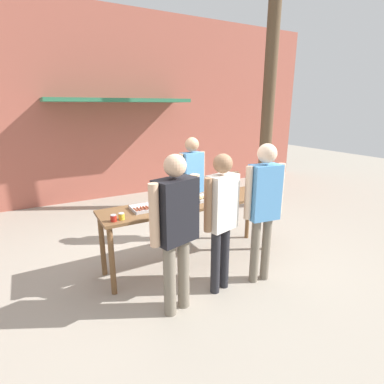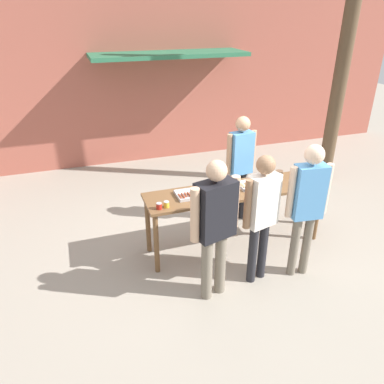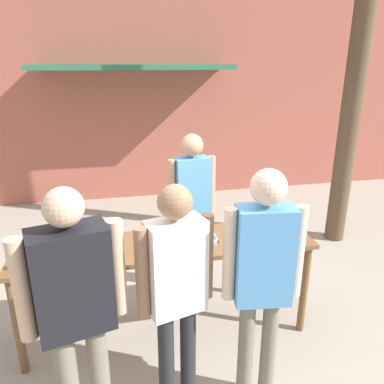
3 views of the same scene
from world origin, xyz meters
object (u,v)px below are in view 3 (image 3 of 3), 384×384
object	(u,v)px
person_customer_with_cup	(263,270)
person_customer_waiting_in_line	(176,282)
beer_cup	(300,235)
food_tray_buns	(192,237)
food_tray_sausages	(89,248)
person_customer_holding_hotdog	(75,300)
condiment_jar_mustard	(18,265)
person_server_behind_table	(192,198)
condiment_jar_ketchup	(33,262)
utility_pole	(364,17)

from	to	relation	value
person_customer_with_cup	person_customer_waiting_in_line	size ratio (longest dim) A/B	1.05
beer_cup	person_customer_with_cup	xyz separation A→B (m)	(-0.65, -0.69, 0.12)
food_tray_buns	person_customer_waiting_in_line	size ratio (longest dim) A/B	0.22
food_tray_sausages	person_customer_holding_hotdog	distance (m)	0.95
condiment_jar_mustard	person_customer_holding_hotdog	bearing A→B (deg)	-55.55
condiment_jar_mustard	person_customer_waiting_in_line	distance (m)	1.30
condiment_jar_mustard	beer_cup	world-z (taller)	beer_cup
person_server_behind_table	person_customer_with_cup	bearing A→B (deg)	-91.13
food_tray_buns	condiment_jar_ketchup	xyz separation A→B (m)	(-1.33, -0.22, 0.02)
person_customer_holding_hotdog	person_customer_with_cup	size ratio (longest dim) A/B	0.98
food_tray_sausages	food_tray_buns	world-z (taller)	food_tray_buns
person_customer_waiting_in_line	condiment_jar_ketchup	bearing A→B (deg)	-45.86
person_customer_with_cup	utility_pole	bearing A→B (deg)	-125.32
condiment_jar_mustard	beer_cup	bearing A→B (deg)	-0.03
food_tray_buns	person_customer_waiting_in_line	distance (m)	0.90
food_tray_buns	person_server_behind_table	xyz separation A→B (m)	(0.14, 0.67, 0.13)
person_server_behind_table	condiment_jar_mustard	bearing A→B (deg)	-156.94
condiment_jar_mustard	condiment_jar_ketchup	size ratio (longest dim) A/B	1.00
person_customer_holding_hotdog	person_customer_waiting_in_line	distance (m)	0.66
person_customer_with_cup	beer_cup	bearing A→B (deg)	-126.40
condiment_jar_mustard	person_customer_with_cup	xyz separation A→B (m)	(1.73, -0.69, 0.14)
food_tray_buns	beer_cup	distance (m)	0.98
condiment_jar_mustard	person_customer_holding_hotdog	size ratio (longest dim) A/B	0.05
food_tray_sausages	food_tray_buns	size ratio (longest dim) A/B	1.12
condiment_jar_mustard	utility_pole	xyz separation A→B (m)	(3.91, 1.71, 2.01)
condiment_jar_mustard	person_server_behind_table	distance (m)	1.82
person_server_behind_table	person_customer_with_cup	size ratio (longest dim) A/B	0.97
beer_cup	utility_pole	size ratio (longest dim) A/B	0.02
person_customer_waiting_in_line	person_customer_with_cup	bearing A→B (deg)	157.64
condiment_jar_ketchup	person_server_behind_table	xyz separation A→B (m)	(1.47, 0.89, 0.11)
utility_pole	food_tray_buns	bearing A→B (deg)	-149.21
food_tray_buns	person_customer_with_cup	xyz separation A→B (m)	(0.30, -0.92, 0.16)
food_tray_sausages	food_tray_buns	xyz separation A→B (m)	(0.91, 0.00, 0.01)
person_customer_with_cup	person_customer_waiting_in_line	distance (m)	0.60
food_tray_buns	utility_pole	size ratio (longest dim) A/B	0.07
beer_cup	person_customer_with_cup	distance (m)	0.95
condiment_jar_mustard	utility_pole	bearing A→B (deg)	23.63
person_server_behind_table	person_customer_waiting_in_line	size ratio (longest dim) A/B	1.02
condiment_jar_ketchup	person_customer_waiting_in_line	bearing A→B (deg)	-30.98
beer_cup	person_server_behind_table	bearing A→B (deg)	131.65
beer_cup	condiment_jar_mustard	bearing A→B (deg)	179.97
food_tray_sausages	person_customer_holding_hotdog	size ratio (longest dim) A/B	0.24
condiment_jar_mustard	person_customer_with_cup	bearing A→B (deg)	-21.66
person_server_behind_table	person_customer_with_cup	xyz separation A→B (m)	(0.16, -1.59, 0.03)
food_tray_buns	person_customer_holding_hotdog	size ratio (longest dim) A/B	0.22
condiment_jar_ketchup	person_customer_with_cup	world-z (taller)	person_customer_with_cup
food_tray_sausages	person_customer_waiting_in_line	size ratio (longest dim) A/B	0.25
condiment_jar_ketchup	person_customer_holding_hotdog	xyz separation A→B (m)	(0.39, -0.72, 0.10)
person_customer_with_cup	person_customer_waiting_in_line	world-z (taller)	person_customer_with_cup
food_tray_sausages	person_customer_waiting_in_line	bearing A→B (deg)	-53.68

